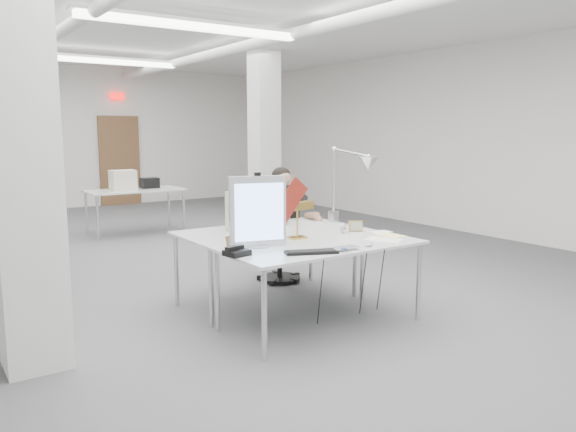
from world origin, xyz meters
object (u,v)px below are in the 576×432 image
(bankers_lamp, at_px, (297,222))
(desk_phone, at_px, (237,253))
(office_chair, at_px, (280,237))
(architect_lamp, at_px, (349,183))
(laptop, at_px, (344,250))
(monitor, at_px, (258,212))
(seated_person, at_px, (282,206))
(desk_main, at_px, (321,245))
(beige_monitor, at_px, (254,211))

(bankers_lamp, xyz_separation_m, desk_phone, (-0.82, -0.32, -0.13))
(office_chair, relative_size, architect_lamp, 1.18)
(laptop, relative_size, desk_phone, 1.80)
(laptop, bearing_deg, monitor, 135.84)
(office_chair, relative_size, desk_phone, 5.78)
(office_chair, xyz_separation_m, seated_person, (0.00, -0.05, 0.38))
(monitor, distance_m, desk_phone, 0.47)
(office_chair, bearing_deg, bankers_lamp, -122.24)
(desk_main, xyz_separation_m, bankers_lamp, (-0.03, 0.32, 0.17))
(office_chair, xyz_separation_m, laptop, (-0.58, -1.86, 0.24))
(office_chair, distance_m, seated_person, 0.38)
(bankers_lamp, xyz_separation_m, architect_lamp, (0.88, 0.32, 0.29))
(monitor, relative_size, desk_phone, 3.40)
(seated_person, xyz_separation_m, bankers_lamp, (-0.57, -1.12, 0.01))
(seated_person, relative_size, bankers_lamp, 2.83)
(monitor, xyz_separation_m, bankers_lamp, (0.50, 0.12, -0.15))
(office_chair, distance_m, architect_lamp, 1.13)
(laptop, height_order, architect_lamp, architect_lamp)
(desk_main, bearing_deg, desk_phone, 179.50)
(monitor, distance_m, bankers_lamp, 0.54)
(desk_phone, distance_m, beige_monitor, 1.13)
(desk_main, height_order, architect_lamp, architect_lamp)
(monitor, distance_m, beige_monitor, 0.79)
(monitor, xyz_separation_m, architect_lamp, (1.38, 0.44, 0.14))
(monitor, relative_size, laptop, 1.89)
(seated_person, height_order, laptop, seated_person)
(office_chair, distance_m, laptop, 1.96)
(laptop, bearing_deg, beige_monitor, 100.25)
(office_chair, bearing_deg, desk_phone, -139.24)
(beige_monitor, bearing_deg, desk_main, -89.68)
(architect_lamp, bearing_deg, desk_main, -150.44)
(seated_person, height_order, beige_monitor, seated_person)
(desk_main, distance_m, monitor, 0.65)
(seated_person, bearing_deg, beige_monitor, -147.85)
(desk_main, relative_size, beige_monitor, 4.29)
(monitor, xyz_separation_m, laptop, (0.49, -0.56, -0.29))
(beige_monitor, bearing_deg, architect_lamp, -23.83)
(monitor, bearing_deg, desk_phone, -133.51)
(laptop, distance_m, desk_phone, 0.89)
(monitor, bearing_deg, beige_monitor, 76.52)
(desk_main, distance_m, beige_monitor, 0.93)
(bankers_lamp, relative_size, beige_monitor, 0.74)
(monitor, height_order, architect_lamp, architect_lamp)
(seated_person, bearing_deg, desk_main, -116.65)
(seated_person, xyz_separation_m, beige_monitor, (-0.70, -0.56, 0.05))
(seated_person, distance_m, beige_monitor, 0.90)
(beige_monitor, height_order, architect_lamp, architect_lamp)
(bankers_lamp, bearing_deg, beige_monitor, 95.55)
(beige_monitor, bearing_deg, desk_phone, -137.94)
(seated_person, height_order, desk_phone, seated_person)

